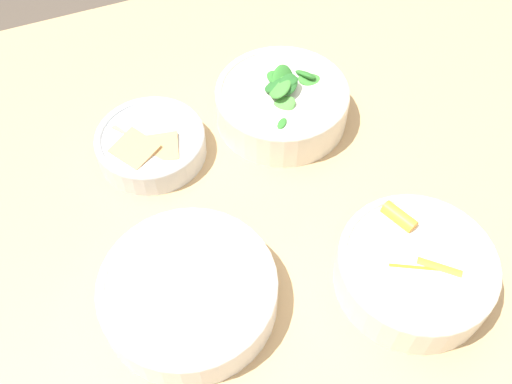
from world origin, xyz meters
name	(u,v)px	position (x,y,z in m)	size (l,w,h in m)	color
ground_plane	(303,376)	(0.00, 0.00, 0.00)	(10.00, 10.00, 0.00)	#4C4238
dining_table	(332,229)	(0.00, 0.00, 0.65)	(1.19, 1.02, 0.76)	tan
bowl_carrots	(415,269)	(-0.01, 0.16, 0.79)	(0.18, 0.18, 0.06)	silver
bowl_greens	(281,102)	(0.02, -0.15, 0.79)	(0.19, 0.19, 0.08)	silver
bowl_beans_hotdog	(189,293)	(0.24, 0.08, 0.78)	(0.20, 0.20, 0.05)	white
bowl_cookies	(151,143)	(0.21, -0.15, 0.78)	(0.15, 0.15, 0.04)	silver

